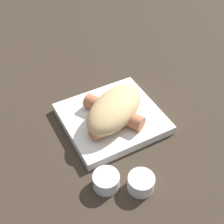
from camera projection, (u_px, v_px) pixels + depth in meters
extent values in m
plane|color=#33281E|center=(112.00, 121.00, 0.71)|extent=(3.00, 3.00, 0.00)
cube|color=silver|center=(112.00, 118.00, 0.71)|extent=(0.21, 0.20, 0.02)
ellipsoid|color=tan|center=(113.00, 109.00, 0.67)|extent=(0.19, 0.16, 0.06)
cylinder|color=#B26642|center=(115.00, 111.00, 0.68)|extent=(0.10, 0.14, 0.03)
sphere|color=#B26642|center=(96.00, 132.00, 0.64)|extent=(0.03, 0.03, 0.03)
sphere|color=#B26642|center=(131.00, 93.00, 0.73)|extent=(0.03, 0.03, 0.03)
cylinder|color=orange|center=(127.00, 97.00, 0.74)|extent=(0.03, 0.03, 0.00)
cylinder|color=#F99E4C|center=(126.00, 95.00, 0.74)|extent=(0.03, 0.03, 0.00)
cylinder|color=orange|center=(126.00, 92.00, 0.75)|extent=(0.03, 0.03, 0.00)
cylinder|color=white|center=(106.00, 181.00, 0.58)|extent=(0.05, 0.05, 0.03)
cylinder|color=white|center=(106.00, 183.00, 0.59)|extent=(0.04, 0.04, 0.01)
cylinder|color=white|center=(141.00, 183.00, 0.58)|extent=(0.05, 0.05, 0.03)
cylinder|color=white|center=(141.00, 185.00, 0.59)|extent=(0.04, 0.04, 0.01)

